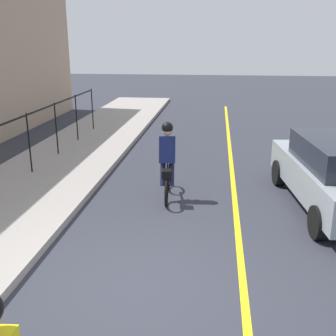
% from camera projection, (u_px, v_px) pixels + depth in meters
% --- Properties ---
extents(ground_plane, '(80.00, 80.00, 0.00)m').
position_uv_depth(ground_plane, '(136.00, 288.00, 6.13)').
color(ground_plane, '#2F313A').
extents(lane_line_centre, '(36.00, 0.12, 0.01)m').
position_uv_depth(lane_line_centre, '(244.00, 295.00, 5.95)').
color(lane_line_centre, yellow).
rests_on(lane_line_centre, ground).
extents(cyclist_lead, '(1.71, 0.38, 1.83)m').
position_uv_depth(cyclist_lead, '(167.00, 162.00, 9.30)').
color(cyclist_lead, black).
rests_on(cyclist_lead, ground).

